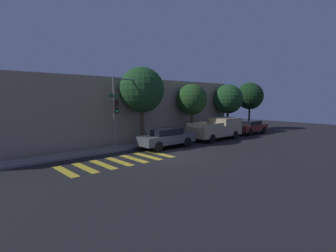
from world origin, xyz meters
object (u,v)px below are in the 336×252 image
at_px(traffic_light_pole, 121,102).
at_px(sedan_near_corner, 166,137).
at_px(sedan_middle, 249,127).
at_px(tree_midblock, 192,99).
at_px(tree_behind_truck, 250,96).
at_px(pickup_truck, 217,129).
at_px(tree_far_end, 228,99).
at_px(tree_near_corner, 142,90).

distance_m(traffic_light_pole, sedan_near_corner, 4.09).
height_order(sedan_middle, tree_midblock, tree_midblock).
bearing_deg(tree_midblock, sedan_near_corner, -157.21).
bearing_deg(traffic_light_pole, tree_behind_truck, 2.82).
bearing_deg(tree_midblock, pickup_truck, -65.88).
height_order(pickup_truck, tree_behind_truck, tree_behind_truck).
xyz_separation_m(traffic_light_pole, tree_midblock, (8.00, 0.88, 0.12)).
bearing_deg(tree_behind_truck, sedan_near_corner, -171.83).
xyz_separation_m(pickup_truck, tree_far_end, (4.62, 2.15, 2.58)).
distance_m(pickup_truck, tree_near_corner, 7.67).
height_order(sedan_middle, tree_far_end, tree_far_end).
height_order(sedan_middle, tree_near_corner, tree_near_corner).
relative_size(sedan_middle, tree_near_corner, 0.70).
xyz_separation_m(sedan_near_corner, tree_near_corner, (-0.52, 2.15, 3.46)).
bearing_deg(sedan_near_corner, tree_near_corner, 103.55).
height_order(traffic_light_pole, tree_near_corner, tree_near_corner).
relative_size(pickup_truck, tree_behind_truck, 0.97).
bearing_deg(tree_far_end, traffic_light_pole, -176.30).
height_order(tree_near_corner, tree_far_end, tree_near_corner).
bearing_deg(pickup_truck, tree_behind_truck, 13.58).
xyz_separation_m(sedan_near_corner, tree_behind_truck, (14.97, 2.15, 3.09)).
relative_size(traffic_light_pole, sedan_middle, 1.21).
height_order(pickup_truck, tree_midblock, tree_midblock).
xyz_separation_m(sedan_near_corner, tree_midblock, (5.11, 2.15, 2.73)).
height_order(traffic_light_pole, pickup_truck, traffic_light_pole).
xyz_separation_m(sedan_middle, tree_far_end, (-0.74, 2.15, 2.79)).
height_order(pickup_truck, tree_far_end, tree_far_end).
bearing_deg(traffic_light_pole, tree_far_end, 3.70).
height_order(pickup_truck, tree_near_corner, tree_near_corner).
distance_m(pickup_truck, tree_midblock, 3.47).
bearing_deg(tree_far_end, pickup_truck, -155.05).
height_order(sedan_near_corner, pickup_truck, pickup_truck).
bearing_deg(sedan_near_corner, tree_far_end, 11.36).
height_order(sedan_near_corner, tree_behind_truck, tree_behind_truck).
height_order(sedan_middle, tree_behind_truck, tree_behind_truck).
xyz_separation_m(traffic_light_pole, tree_near_corner, (2.37, 0.88, 0.85)).
distance_m(traffic_light_pole, tree_near_corner, 2.66).
relative_size(sedan_near_corner, pickup_truck, 0.86).
relative_size(tree_near_corner, tree_behind_truck, 1.10).
xyz_separation_m(sedan_near_corner, pickup_truck, (6.08, -0.00, 0.17)).
distance_m(sedan_middle, tree_behind_truck, 5.19).
bearing_deg(sedan_middle, pickup_truck, -180.00).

